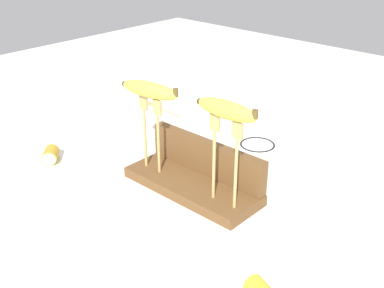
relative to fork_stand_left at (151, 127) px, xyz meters
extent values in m
plane|color=white|center=(0.12, 0.02, -0.14)|extent=(3.00, 3.00, 0.00)
cube|color=brown|center=(0.12, 0.02, -0.13)|extent=(0.35, 0.13, 0.03)
cube|color=brown|center=(0.12, 0.08, -0.07)|extent=(0.34, 0.03, 0.09)
cylinder|color=tan|center=(-0.02, 0.00, -0.04)|extent=(0.01, 0.01, 0.16)
cube|color=tan|center=(-0.02, 0.00, 0.06)|extent=(0.03, 0.00, 0.04)
cylinder|color=tan|center=(0.02, 0.00, -0.04)|extent=(0.01, 0.01, 0.16)
cube|color=tan|center=(0.02, 0.00, 0.06)|extent=(0.03, 0.00, 0.04)
cylinder|color=tan|center=(0.20, 0.00, -0.03)|extent=(0.01, 0.01, 0.17)
cube|color=tan|center=(0.20, 0.00, 0.07)|extent=(0.03, 0.00, 0.04)
cylinder|color=tan|center=(0.26, 0.00, -0.03)|extent=(0.01, 0.01, 0.17)
cube|color=tan|center=(0.26, 0.00, 0.07)|extent=(0.03, 0.00, 0.04)
ellipsoid|color=#DBD147|center=(0.00, 0.00, 0.10)|extent=(0.17, 0.06, 0.04)
cylinder|color=brown|center=(0.07, 0.01, 0.11)|extent=(0.01, 0.01, 0.02)
sphere|color=#3F2D19|center=(-0.08, -0.01, 0.10)|extent=(0.01, 0.01, 0.01)
ellipsoid|color=#DBD147|center=(0.23, 0.00, 0.11)|extent=(0.15, 0.04, 0.04)
cylinder|color=brown|center=(0.30, 0.00, 0.12)|extent=(0.01, 0.01, 0.02)
sphere|color=#3F2D19|center=(0.16, 0.00, 0.11)|extent=(0.01, 0.01, 0.01)
cylinder|color=tan|center=(-0.30, 0.34, -0.14)|extent=(0.15, 0.02, 0.01)
cube|color=tan|center=(-0.39, 0.35, -0.14)|extent=(0.04, 0.03, 0.01)
cylinder|color=beige|center=(0.43, -0.16, -0.12)|extent=(0.01, 0.03, 0.03)
cylinder|color=gold|center=(-0.27, -0.13, -0.12)|extent=(0.07, 0.06, 0.04)
cylinder|color=beige|center=(-0.25, -0.15, -0.12)|extent=(0.03, 0.03, 0.04)
torus|color=black|center=(0.09, 0.34, -0.14)|extent=(0.10, 0.10, 0.00)
camera|label=1|loc=(0.80, -0.72, 0.48)|focal=45.02mm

